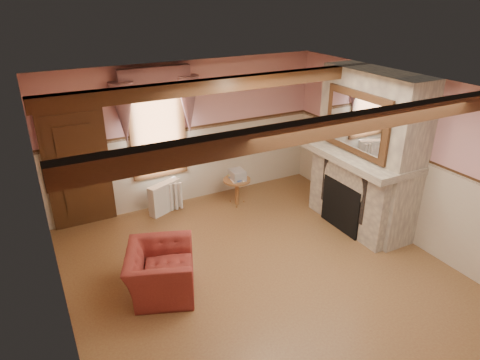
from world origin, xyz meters
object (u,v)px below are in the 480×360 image
bowl (361,150)px  side_table (237,192)px  mantel_clock (331,134)px  radiator (165,197)px  armchair (160,271)px  oil_lamp (338,135)px

bowl → side_table: bearing=131.7°
side_table → mantel_clock: bearing=-30.9°
bowl → radiator: bearing=144.1°
armchair → oil_lamp: (3.73, 0.81, 1.22)m
side_table → radiator: (-1.37, 0.39, 0.02)m
bowl → oil_lamp: size_ratio=1.22×
radiator → mantel_clock: (2.89, -1.30, 1.22)m
bowl → oil_lamp: oil_lamp is taller
bowl → mantel_clock: (0.00, 0.80, 0.06)m
armchair → radiator: (0.84, 2.29, -0.04)m
armchair → side_table: (2.21, 1.90, -0.07)m
bowl → oil_lamp: 0.63m
side_table → bowl: bearing=-48.3°
armchair → mantel_clock: 4.03m
armchair → mantel_clock: (3.73, 0.99, 1.18)m
oil_lamp → armchair: bearing=-167.7°
mantel_clock → oil_lamp: oil_lamp is taller
armchair → radiator: armchair is taller
mantel_clock → oil_lamp: 0.18m
armchair → oil_lamp: size_ratio=3.75×
armchair → radiator: size_ratio=1.50×
radiator → mantel_clock: mantel_clock is taller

